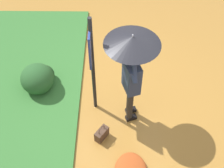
% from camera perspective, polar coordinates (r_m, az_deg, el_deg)
% --- Properties ---
extents(ground_plane, '(18.00, 18.00, 0.00)m').
position_cam_1_polar(ground_plane, '(6.49, 1.39, -4.09)').
color(ground_plane, '#B27A33').
extents(person_with_umbrella, '(0.96, 0.96, 2.04)m').
position_cam_1_polar(person_with_umbrella, '(5.21, 3.73, 4.64)').
color(person_with_umbrella, '#2D2823').
rests_on(person_with_umbrella, ground_plane).
extents(info_sign_post, '(0.44, 0.07, 2.30)m').
position_cam_1_polar(info_sign_post, '(5.40, -3.80, 5.03)').
color(info_sign_post, black).
rests_on(info_sign_post, ground_plane).
extents(handbag, '(0.33, 0.29, 0.37)m').
position_cam_1_polar(handbag, '(5.97, -1.92, -9.25)').
color(handbag, '#4C3323').
rests_on(handbag, ground_plane).
extents(shrub_cluster, '(0.78, 0.71, 0.64)m').
position_cam_1_polar(shrub_cluster, '(6.76, -13.44, 1.10)').
color(shrub_cluster, '#285628').
rests_on(shrub_cluster, ground_plane).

